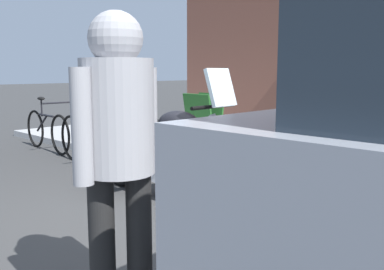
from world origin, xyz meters
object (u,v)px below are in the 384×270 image
at_px(second_bicycle_by_cafe, 47,130).
at_px(parked_bicycle, 86,140).
at_px(pedestrian_walking, 118,133).
at_px(touring_motorcycle, 155,143).
at_px(sandwich_board_sign, 204,121).

bearing_deg(second_bicycle_by_cafe, parked_bicycle, -6.08).
bearing_deg(pedestrian_walking, touring_motorcycle, 134.63).
bearing_deg(touring_motorcycle, second_bicycle_by_cafe, 171.67).
bearing_deg(parked_bicycle, touring_motorcycle, -10.04).
relative_size(pedestrian_walking, sandwich_board_sign, 1.88).
xyz_separation_m(pedestrian_walking, second_bicycle_by_cafe, (-5.04, 2.15, -0.68)).
bearing_deg(sandwich_board_sign, parked_bicycle, -115.25).
relative_size(touring_motorcycle, sandwich_board_sign, 2.47).
height_order(touring_motorcycle, pedestrian_walking, pedestrian_walking).
relative_size(parked_bicycle, sandwich_board_sign, 1.90).
bearing_deg(parked_bicycle, pedestrian_walking, -29.27).
xyz_separation_m(sandwich_board_sign, second_bicycle_by_cafe, (-2.27, -1.51, -0.20)).
distance_m(touring_motorcycle, parked_bicycle, 1.97).
bearing_deg(touring_motorcycle, sandwich_board_sign, 119.51).
height_order(sandwich_board_sign, second_bicycle_by_cafe, sandwich_board_sign).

